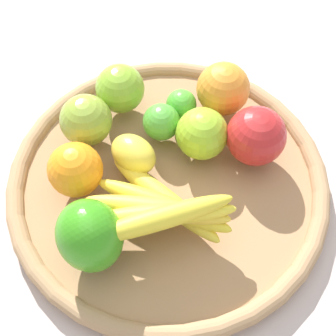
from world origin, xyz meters
TOP-DOWN VIEW (x-y plane):
  - ground_plane at (0.00, 0.00)m, footprint 2.40×2.40m
  - basket at (0.00, 0.00)m, footprint 0.43×0.43m
  - lemon_0 at (-0.01, -0.05)m, footprint 0.08×0.08m
  - lime_0 at (-0.11, 0.01)m, footprint 0.06×0.06m
  - orange_1 at (0.02, -0.11)m, footprint 0.10×0.10m
  - apple_3 at (-0.05, 0.11)m, footprint 0.11×0.11m
  - lime_1 at (-0.07, -0.02)m, footprint 0.07×0.07m
  - banana_bunch at (0.07, -0.00)m, footprint 0.17×0.18m
  - apple_0 at (-0.12, -0.08)m, footprint 0.09×0.09m
  - bell_pepper at (0.12, -0.08)m, footprint 0.11×0.11m
  - orange_0 at (-0.13, 0.06)m, footprint 0.08×0.08m
  - apple_2 at (-0.05, -0.12)m, footprint 0.09×0.09m
  - apple_1 at (-0.05, 0.04)m, footprint 0.07×0.07m

SIDE VIEW (x-z plane):
  - ground_plane at x=0.00m, z-range 0.00..0.00m
  - basket at x=0.00m, z-range 0.00..0.03m
  - lime_0 at x=-0.11m, z-range 0.03..0.08m
  - lemon_0 at x=-0.01m, z-range 0.03..0.08m
  - lime_1 at x=-0.07m, z-range 0.03..0.08m
  - apple_0 at x=-0.12m, z-range 0.03..0.10m
  - apple_1 at x=-0.05m, z-range 0.03..0.10m
  - orange_1 at x=0.02m, z-range 0.03..0.10m
  - apple_2 at x=-0.05m, z-range 0.03..0.10m
  - orange_0 at x=-0.13m, z-range 0.03..0.11m
  - banana_bunch at x=0.07m, z-range 0.03..0.11m
  - apple_3 at x=-0.05m, z-range 0.03..0.11m
  - bell_pepper at x=0.12m, z-range 0.03..0.13m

